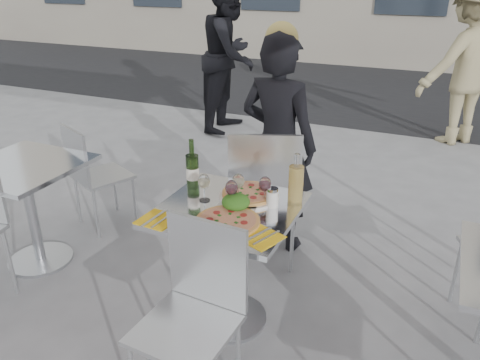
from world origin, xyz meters
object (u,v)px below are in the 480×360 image
at_px(wineglass_red_b, 265,185).
at_px(pedestrian_a, 230,55).
at_px(pizza_far, 249,194).
at_px(woman_diner, 278,145).
at_px(wineglass_white_b, 238,182).
at_px(chair_far, 264,188).
at_px(sugar_shaker, 272,197).
at_px(side_table_left, 28,193).
at_px(chair_near, 196,302).
at_px(main_table, 229,241).
at_px(wineglass_white_a, 204,182).
at_px(napkin_left, 158,219).
at_px(napkin_right, 260,237).
at_px(wineglass_red_a, 232,189).
at_px(pizza_near, 228,221).
at_px(carafe, 296,184).
at_px(pedestrian_b, 466,63).
at_px(salad_plate, 236,203).
at_px(wine_bottle, 192,169).
at_px(side_chair_lfar, 91,169).

bearing_deg(wineglass_red_b, pedestrian_a, 118.17).
relative_size(pizza_far, wineglass_red_b, 2.16).
distance_m(woman_diner, wineglass_white_b, 0.85).
relative_size(chair_far, sugar_shaker, 9.38).
xyz_separation_m(chair_far, woman_diner, (-0.03, 0.33, 0.19)).
height_order(side_table_left, chair_near, chair_near).
bearing_deg(main_table, wineglass_white_a, 171.53).
relative_size(main_table, napkin_left, 3.74).
bearing_deg(sugar_shaker, wineglass_white_b, -178.33).
bearing_deg(side_table_left, napkin_right, -6.91).
bearing_deg(wineglass_red_a, wineglass_white_b, 91.58).
xyz_separation_m(chair_far, chair_near, (0.12, -1.14, -0.06)).
height_order(chair_far, chair_near, chair_far).
xyz_separation_m(wineglass_white_b, napkin_right, (0.26, -0.32, -0.11)).
xyz_separation_m(main_table, pizza_near, (0.07, -0.15, 0.22)).
xyz_separation_m(sugar_shaker, napkin_right, (0.06, -0.32, -0.05)).
bearing_deg(wineglass_red_b, chair_far, 111.33).
height_order(main_table, pizza_far, pizza_far).
height_order(side_table_left, pizza_far, pizza_far).
height_order(pizza_far, wineglass_white_a, wineglass_white_a).
xyz_separation_m(woman_diner, wineglass_white_a, (-0.09, -0.93, 0.08)).
height_order(wineglass_red_a, napkin_left, wineglass_red_a).
distance_m(side_table_left, napkin_left, 1.28).
bearing_deg(carafe, pedestrian_a, 120.67).
bearing_deg(pedestrian_b, woman_diner, 23.70).
bearing_deg(chair_far, salad_plate, 76.20).
xyz_separation_m(pizza_near, wineglass_red_b, (0.09, 0.28, 0.10)).
height_order(sugar_shaker, napkin_left, sugar_shaker).
height_order(side_table_left, sugar_shaker, sugar_shaker).
bearing_deg(napkin_right, wine_bottle, 168.68).
relative_size(chair_near, side_chair_lfar, 1.06).
height_order(main_table, wineglass_red_a, wineglass_red_a).
bearing_deg(main_table, wine_bottle, 153.81).
distance_m(pedestrian_b, carafe, 3.93).
relative_size(chair_far, pizza_far, 2.95).
height_order(salad_plate, wineglass_red_a, wineglass_red_a).
bearing_deg(wineglass_white_b, napkin_right, -50.90).
bearing_deg(wine_bottle, wineglass_red_a, -23.48).
distance_m(side_chair_lfar, pizza_far, 1.58).
bearing_deg(woman_diner, wineglass_red_a, 102.30).
height_order(main_table, napkin_left, napkin_left).
bearing_deg(chair_near, wineglass_red_a, 100.42).
bearing_deg(side_chair_lfar, wineglass_red_b, -171.17).
bearing_deg(wineglass_white_b, woman_diner, 95.24).
relative_size(pedestrian_a, wineglass_red_b, 12.08).
height_order(woman_diner, carafe, woman_diner).
bearing_deg(wine_bottle, napkin_left, -86.23).
distance_m(pedestrian_b, sugar_shaker, 4.02).
height_order(pizza_near, wineglass_white_b, wineglass_white_b).
relative_size(woman_diner, sugar_shaker, 14.64).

